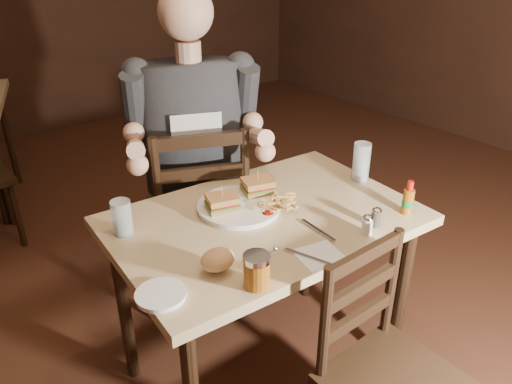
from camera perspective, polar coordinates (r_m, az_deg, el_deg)
room_shell at (r=1.76m, az=6.45°, el=17.94°), size 7.00×7.00×7.00m
main_table at (r=1.87m, az=0.98°, el=-5.21°), size 1.16×0.83×0.77m
chair_far at (r=2.39m, az=-6.64°, el=-2.67°), size 0.62×0.64×0.98m
diner at (r=2.13m, az=-7.18°, el=8.90°), size 0.72×0.66×1.01m
dinner_plate at (r=1.86m, az=-1.95°, el=-1.77°), size 0.33×0.33×0.02m
sandwich_left at (r=1.80m, az=-3.90°, el=-0.75°), size 0.13×0.12×0.10m
sandwich_right at (r=1.92m, az=0.19°, el=1.16°), size 0.14×0.12×0.10m
fries_pile at (r=1.85m, az=2.81°, el=-1.07°), size 0.23×0.17×0.04m
ketchup_dollop at (r=1.80m, az=1.37°, el=-2.42°), size 0.05×0.05×0.01m
glass_left at (r=1.75m, az=-15.06°, el=-2.83°), size 0.07×0.07×0.12m
glass_right at (r=2.10m, az=11.94°, el=3.40°), size 0.08×0.08×0.16m
hot_sauce at (r=1.89m, az=17.03°, el=-0.60°), size 0.04×0.04×0.13m
salt_shaker at (r=1.74m, az=12.58°, el=-3.72°), size 0.04×0.04×0.07m
pepper_shaker at (r=1.80m, az=13.55°, el=-2.86°), size 0.04×0.04×0.07m
syrup_dispenser at (r=1.46m, az=0.09°, el=-8.98°), size 0.09×0.09×0.11m
napkin at (r=1.62m, az=7.27°, el=-7.23°), size 0.17×0.16×0.00m
knife at (r=1.60m, az=6.76°, el=-7.64°), size 0.08×0.21×0.01m
fork at (r=1.74m, az=7.11°, el=-4.33°), size 0.02×0.17×0.01m
side_plate at (r=1.47m, az=-10.81°, el=-11.58°), size 0.16×0.16×0.01m
bread_roll at (r=1.52m, az=-4.40°, el=-7.70°), size 0.12×0.10×0.07m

